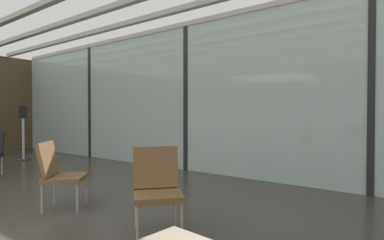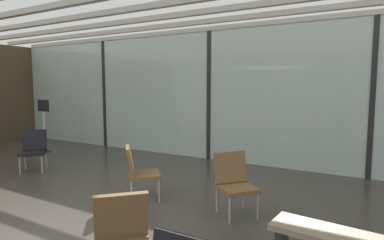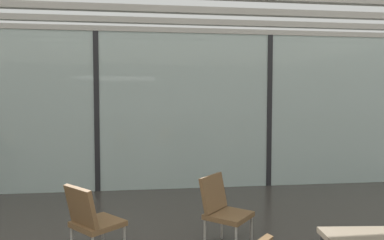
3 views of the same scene
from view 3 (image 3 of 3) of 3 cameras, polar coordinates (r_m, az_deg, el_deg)
The scene contains 6 objects.
glass_curtain_wall at distance 7.27m, azimuth -14.89°, elevation 1.26°, with size 14.00×0.08×3.13m, color #A3B7B2.
window_mullion_1 at distance 7.27m, azimuth -14.89°, elevation 1.26°, with size 0.10×0.12×3.13m, color black.
window_mullion_2 at distance 7.64m, azimuth 12.12°, elevation 1.39°, with size 0.10×0.12×3.13m, color black.
parked_airplane at distance 13.46m, azimuth -7.65°, elevation 3.78°, with size 11.45×3.85×3.85m.
lounge_chair_2 at distance 4.55m, azimuth 4.83°, elevation -13.59°, with size 0.71×0.71×0.87m.
lounge_chair_3 at distance 4.30m, azimuth -15.77°, elevation -14.73°, with size 0.71×0.71×0.87m.
Camera 3 is at (0.95, -2.00, 1.82)m, focal length 33.49 mm.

